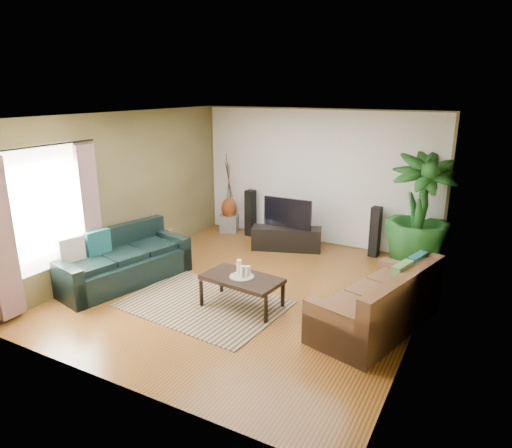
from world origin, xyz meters
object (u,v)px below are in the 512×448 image
Objects in this scene: sofa_left at (122,257)px; speaker_left at (250,213)px; sofa_right at (377,297)px; speaker_right at (375,232)px; vase at (229,208)px; potted_plant at (420,211)px; television at (287,213)px; pedestal at (229,223)px; tv_stand at (286,239)px; coffee_table at (242,292)px; side_table at (158,244)px.

speaker_left reaches higher than sofa_left.
speaker_right reaches higher than sofa_right.
speaker_left is 0.54m from vase.
speaker_right is (-0.70, 2.68, 0.05)m from sofa_right.
potted_plant is at bearing -2.06° from vase.
television is (-2.32, 2.23, 0.32)m from sofa_right.
speaker_left is at bearing 0.00° from pedestal.
sofa_right reaches higher than pedestal.
speaker_left reaches higher than tv_stand.
potted_plant is (0.07, 2.53, 0.59)m from sofa_right.
coffee_table is 0.84× the size of tv_stand.
sofa_right is at bearing -91.60° from potted_plant.
television is 1.76m from pedestal.
sofa_left is 4.59m from speaker_right.
sofa_right is 2.77m from speaker_right.
sofa_right is 2.05× the size of television.
sofa_left is 1.06× the size of sofa_right.
speaker_right is (1.61, 0.47, 0.25)m from tv_stand.
side_table is (-1.95, -1.55, 0.03)m from tv_stand.
speaker_right is 0.47× the size of potted_plant.
coffee_table is 2.42× the size of vase.
pedestal is at bearing 130.71° from coffee_table.
television is 1.19m from speaker_left.
potted_plant reaches higher than television.
television reaches higher than vase.
television is 1.00× the size of speaker_left.
potted_plant is (2.39, 0.31, 0.27)m from television.
sofa_left is 1.19m from side_table.
television is at bearing -14.99° from speaker_left.
side_table is (-1.95, -1.57, -0.49)m from television.
speaker_left is 0.62m from pedestal.
tv_stand is at bearing -18.99° from sofa_left.
vase is at bearing 80.51° from side_table.
speaker_right reaches higher than side_table.
potted_plant is 4.78m from side_table.
television is 0.49× the size of potted_plant.
vase is (-3.93, 2.68, 0.11)m from sofa_right.
sofa_left is 4.20× the size of side_table.
coffee_table is 1.15× the size of television.
coffee_table is (2.17, 0.15, -0.19)m from sofa_left.
speaker_right is at bearing 0.00° from pedestal.
vase is (-0.54, -0.00, 0.04)m from speaker_left.
television is at bearing 70.21° from tv_stand.
speaker_left is at bearing -113.41° from sofa_right.
speaker_right is 0.95m from potted_plant.
television is at bearing -15.65° from vase.
vase is (0.10, 3.17, 0.11)m from sofa_left.
sofa_left is 2.17× the size of speaker_left.
sofa_right is at bearing -70.59° from speaker_right.
sofa_left is 1.89× the size of coffee_table.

